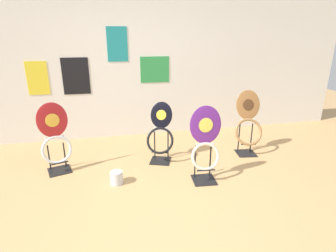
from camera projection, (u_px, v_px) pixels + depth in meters
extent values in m
plane|color=tan|center=(159.00, 216.00, 2.61)|extent=(14.00, 14.00, 0.00)
cube|color=silver|center=(132.00, 62.00, 4.43)|extent=(8.00, 0.06, 2.60)
cube|color=yellow|center=(37.00, 78.00, 4.16)|extent=(0.32, 0.01, 0.53)
cube|color=#2D8E47|center=(155.00, 70.00, 4.52)|extent=(0.50, 0.01, 0.44)
cube|color=black|center=(76.00, 76.00, 4.28)|extent=(0.42, 0.01, 0.59)
cube|color=teal|center=(117.00, 44.00, 4.26)|extent=(0.33, 0.01, 0.55)
cube|color=black|center=(246.00, 153.00, 4.03)|extent=(0.32, 0.32, 0.01)
cylinder|color=black|center=(239.00, 137.00, 4.03)|extent=(0.02, 0.02, 0.44)
cylinder|color=black|center=(251.00, 137.00, 4.05)|extent=(0.02, 0.02, 0.44)
cylinder|color=black|center=(249.00, 144.00, 3.89)|extent=(0.22, 0.05, 0.02)
torus|color=#9E7042|center=(248.00, 132.00, 3.89)|extent=(0.44, 0.27, 0.39)
ellipsoid|color=#936033|center=(248.00, 105.00, 3.89)|extent=(0.37, 0.18, 0.43)
ellipsoid|color=#4C2D19|center=(248.00, 105.00, 3.87)|extent=(0.17, 0.07, 0.16)
sphere|color=silver|center=(241.00, 120.00, 3.90)|extent=(0.02, 0.02, 0.02)
sphere|color=silver|center=(254.00, 119.00, 3.91)|extent=(0.02, 0.02, 0.02)
cube|color=black|center=(60.00, 171.00, 3.50)|extent=(0.35, 0.35, 0.01)
cylinder|color=black|center=(49.00, 157.00, 3.47)|extent=(0.02, 0.02, 0.35)
cylinder|color=black|center=(65.00, 154.00, 3.56)|extent=(0.02, 0.02, 0.35)
cylinder|color=black|center=(59.00, 163.00, 3.39)|extent=(0.22, 0.08, 0.02)
torus|color=silver|center=(57.00, 150.00, 3.38)|extent=(0.39, 0.22, 0.37)
ellipsoid|color=#AD1E23|center=(52.00, 120.00, 3.30)|extent=(0.37, 0.16, 0.45)
ellipsoid|color=yellow|center=(52.00, 120.00, 3.28)|extent=(0.16, 0.06, 0.17)
sphere|color=silver|center=(46.00, 138.00, 3.31)|extent=(0.02, 0.02, 0.02)
sphere|color=silver|center=(63.00, 136.00, 3.41)|extent=(0.02, 0.02, 0.02)
cube|color=black|center=(160.00, 161.00, 3.78)|extent=(0.36, 0.36, 0.01)
cylinder|color=black|center=(155.00, 145.00, 3.81)|extent=(0.02, 0.02, 0.40)
cylinder|color=black|center=(168.00, 145.00, 3.79)|extent=(0.02, 0.02, 0.40)
cylinder|color=black|center=(159.00, 152.00, 3.65)|extent=(0.22, 0.09, 0.02)
torus|color=black|center=(160.00, 141.00, 3.66)|extent=(0.43, 0.33, 0.35)
ellipsoid|color=black|center=(161.00, 115.00, 3.68)|extent=(0.34, 0.23, 0.36)
ellipsoid|color=yellow|center=(161.00, 115.00, 3.67)|extent=(0.15, 0.09, 0.14)
sphere|color=silver|center=(155.00, 128.00, 3.70)|extent=(0.02, 0.02, 0.02)
sphere|color=silver|center=(167.00, 129.00, 3.67)|extent=(0.02, 0.02, 0.02)
cube|color=black|center=(204.00, 180.00, 3.27)|extent=(0.30, 0.30, 0.01)
cylinder|color=black|center=(195.00, 161.00, 3.27)|extent=(0.02, 0.02, 0.42)
cylinder|color=black|center=(210.00, 160.00, 3.30)|extent=(0.02, 0.02, 0.42)
cylinder|color=black|center=(206.00, 170.00, 3.14)|extent=(0.22, 0.04, 0.02)
torus|color=beige|center=(205.00, 157.00, 3.15)|extent=(0.36, 0.16, 0.35)
ellipsoid|color=#60237F|center=(206.00, 125.00, 3.08)|extent=(0.38, 0.10, 0.46)
ellipsoid|color=#E5CC4C|center=(206.00, 125.00, 3.07)|extent=(0.17, 0.04, 0.18)
sphere|color=silver|center=(197.00, 144.00, 3.12)|extent=(0.02, 0.02, 0.02)
sphere|color=silver|center=(214.00, 143.00, 3.15)|extent=(0.02, 0.02, 0.02)
cylinder|color=silver|center=(117.00, 178.00, 3.18)|extent=(0.16, 0.16, 0.16)
torus|color=silver|center=(116.00, 172.00, 3.15)|extent=(0.16, 0.16, 0.01)
cylinder|color=#B2B2B7|center=(116.00, 172.00, 3.15)|extent=(0.14, 0.14, 0.00)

